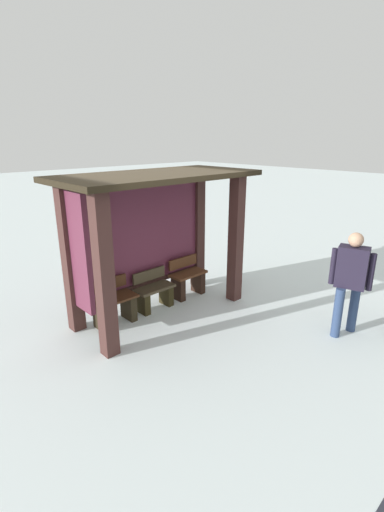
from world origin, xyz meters
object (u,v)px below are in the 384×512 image
person_walking (351,277)px  bus_shelter (150,221)px  bench_left_inside (114,306)px  bench_center_inside (154,293)px  bench_right_inside (188,280)px

person_walking → bus_shelter: bearing=122.4°
bus_shelter → bench_left_inside: (-0.75, 0.07, -1.33)m
bench_center_inside → bench_right_inside: (0.83, -0.00, 0.03)m
bus_shelter → bench_center_inside: size_ratio=4.54×
bench_left_inside → bench_center_inside: bearing=0.0°
bench_right_inside → person_walking: size_ratio=0.46×
bench_left_inside → bench_right_inside: bearing=-0.0°
bench_center_inside → bus_shelter: bearing=-140.4°
bus_shelter → person_walking: size_ratio=2.00×
bus_shelter → bench_center_inside: bearing=39.6°
bench_center_inside → bench_right_inside: bench_right_inside is taller
bench_left_inside → person_walking: person_walking is taller
bus_shelter → person_walking: bearing=-57.6°
bus_shelter → bench_right_inside: 1.61m
bench_left_inside → bench_right_inside: size_ratio=1.00×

